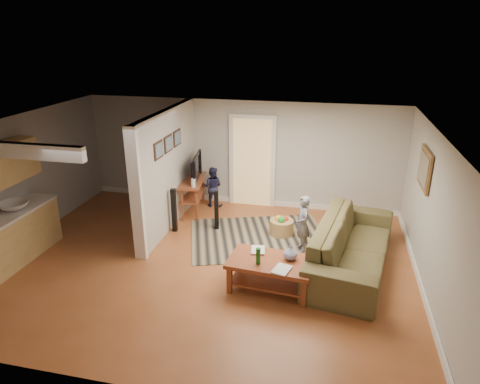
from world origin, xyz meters
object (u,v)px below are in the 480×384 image
object	(u,v)px
tv_console	(193,183)
toy_basket	(281,226)
sofa	(350,267)
child	(301,250)
toddler	(213,206)
speaker_left	(174,210)
speaker_right	(217,210)
coffee_table	(272,266)

from	to	relation	value
tv_console	toy_basket	distance (m)	2.34
sofa	child	distance (m)	1.02
tv_console	toddler	distance (m)	0.91
toy_basket	child	size ratio (longest dim) A/B	0.44
speaker_left	speaker_right	bearing A→B (deg)	16.00
coffee_table	toddler	size ratio (longest dim) A/B	1.46
child	toddler	xyz separation A→B (m)	(-2.28, 1.77, 0.00)
speaker_right	child	bearing A→B (deg)	-26.75
toy_basket	tv_console	bearing A→B (deg)	160.97
coffee_table	speaker_left	bearing A→B (deg)	144.01
toy_basket	toddler	distance (m)	2.17
sofa	coffee_table	bearing A→B (deg)	137.62
sofa	toy_basket	bearing A→B (deg)	63.12
coffee_table	child	distance (m)	1.53
sofa	speaker_left	bearing A→B (deg)	88.81
toddler	speaker_left	bearing A→B (deg)	73.05
toy_basket	speaker_left	bearing A→B (deg)	-171.47
tv_console	toy_basket	xyz separation A→B (m)	(2.15, -0.74, -0.54)
speaker_left	speaker_right	xyz separation A→B (m)	(0.84, 0.28, -0.04)
speaker_left	child	xyz separation A→B (m)	(2.68, -0.26, -0.48)
tv_console	speaker_right	bearing A→B (deg)	-55.54
sofa	toddler	xyz separation A→B (m)	(-3.20, 2.21, 0.00)
speaker_left	child	world-z (taller)	speaker_left
speaker_right	toy_basket	size ratio (longest dim) A/B	1.79
toddler	coffee_table	bearing A→B (deg)	118.89
tv_console	speaker_right	world-z (taller)	tv_console
coffee_table	toddler	bearing A→B (deg)	121.02
sofa	coffee_table	world-z (taller)	coffee_table
sofa	toy_basket	xyz separation A→B (m)	(-1.38, 1.03, 0.18)
speaker_left	toddler	bearing A→B (deg)	72.74
speaker_left	toy_basket	bearing A→B (deg)	6.10
speaker_left	toddler	world-z (taller)	speaker_left
sofa	speaker_left	xyz separation A→B (m)	(-3.60, 0.69, 0.48)
speaker_left	toddler	xyz separation A→B (m)	(0.40, 1.51, -0.48)
toy_basket	child	world-z (taller)	child
speaker_left	toy_basket	xyz separation A→B (m)	(2.22, 0.33, -0.29)
child	toddler	world-z (taller)	child
speaker_left	child	distance (m)	2.74
sofa	child	size ratio (longest dim) A/B	2.66
speaker_left	toy_basket	distance (m)	2.26
coffee_table	toddler	distance (m)	3.76
speaker_right	child	xyz separation A→B (m)	(1.84, -0.54, -0.44)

